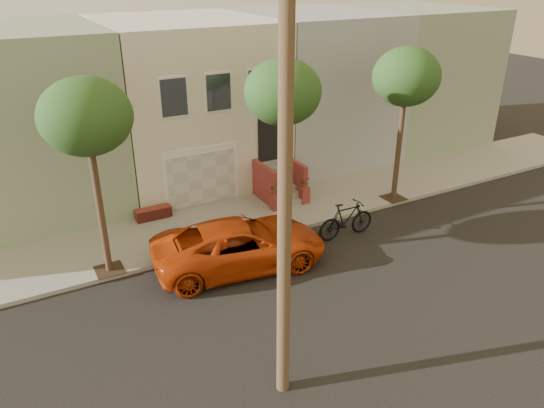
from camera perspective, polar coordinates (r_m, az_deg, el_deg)
ground at (r=16.60m, az=4.76°, el=-9.12°), size 90.00×90.00×0.00m
sidewalk at (r=20.61m, az=-3.34°, el=-1.61°), size 40.00×3.70×0.15m
house_row at (r=24.52m, az=-9.56°, el=11.34°), size 33.10×11.70×7.00m
tree_left at (r=15.96m, az=-19.78°, el=8.90°), size 2.70×2.57×6.30m
tree_mid at (r=18.06m, az=1.21°, el=12.08°), size 2.70×2.57×6.30m
tree_right at (r=21.27m, az=14.55°, el=13.29°), size 2.70×2.57×6.30m
pickup_truck at (r=17.28m, az=-3.56°, el=-4.46°), size 6.09×3.42×1.61m
motorcycle at (r=19.29m, az=8.16°, el=-1.71°), size 2.35×0.71×1.41m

